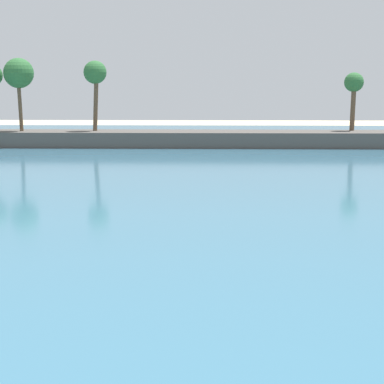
% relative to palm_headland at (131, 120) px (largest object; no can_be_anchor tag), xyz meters
% --- Properties ---
extents(sea, '(220.00, 106.11, 0.06)m').
position_rel_palm_headland_xyz_m(sea, '(7.95, -13.06, -3.08)').
color(sea, '#386B84').
rests_on(sea, ground).
extents(palm_headland, '(99.23, 6.33, 13.23)m').
position_rel_palm_headland_xyz_m(palm_headland, '(0.00, 0.00, 0.00)').
color(palm_headland, '#514C47').
rests_on(palm_headland, ground).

